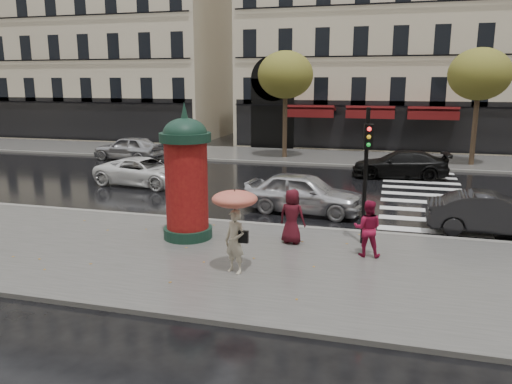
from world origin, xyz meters
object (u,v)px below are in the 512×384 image
(woman_umbrella, at_px, (235,218))
(traffic_light, at_px, (366,163))
(woman_red, at_px, (368,228))
(morris_column, at_px, (186,174))
(car_darkgrey, at_px, (493,214))
(car_white, at_px, (144,172))
(car_far_silver, at_px, (129,148))
(man_burgundy, at_px, (292,216))
(car_black, at_px, (400,164))
(car_silver, at_px, (304,193))

(woman_umbrella, bearing_deg, traffic_light, 46.87)
(woman_red, distance_m, morris_column, 5.52)
(car_darkgrey, height_order, car_white, car_darkgrey)
(car_far_silver, bearing_deg, man_burgundy, 48.64)
(car_white, bearing_deg, man_burgundy, -121.57)
(car_far_silver, bearing_deg, car_black, 89.43)
(car_white, bearing_deg, woman_umbrella, -134.03)
(car_white, relative_size, car_black, 0.99)
(car_darkgrey, relative_size, car_white, 0.86)
(car_black, bearing_deg, woman_umbrella, -19.81)
(traffic_light, height_order, car_white, traffic_light)
(woman_umbrella, relative_size, car_darkgrey, 0.54)
(car_white, bearing_deg, morris_column, -136.12)
(car_silver, relative_size, car_far_silver, 1.00)
(woman_umbrella, xyz_separation_m, car_white, (-7.57, 9.65, -0.89))
(woman_red, bearing_deg, traffic_light, -80.28)
(car_silver, bearing_deg, woman_red, -143.30)
(woman_red, height_order, car_darkgrey, woman_red)
(woman_umbrella, relative_size, car_white, 0.46)
(woman_umbrella, xyz_separation_m, man_burgundy, (0.91, 2.68, -0.61))
(woman_red, relative_size, man_burgundy, 0.96)
(woman_red, distance_m, car_black, 12.73)
(traffic_light, bearing_deg, car_black, 84.42)
(car_black, bearing_deg, traffic_light, -9.97)
(woman_red, height_order, car_black, woman_red)
(woman_red, xyz_separation_m, car_darkgrey, (3.75, 3.50, -0.24))
(woman_red, bearing_deg, car_darkgrey, -136.40)
(car_black, bearing_deg, car_far_silver, -100.07)
(morris_column, bearing_deg, woman_red, -2.71)
(woman_red, distance_m, car_white, 13.07)
(woman_umbrella, xyz_separation_m, woman_red, (3.11, 2.12, -0.64))
(car_darkgrey, distance_m, car_white, 14.98)
(traffic_light, xyz_separation_m, car_silver, (-2.39, 3.52, -1.77))
(morris_column, height_order, traffic_light, morris_column)
(car_silver, bearing_deg, man_burgundy, -167.60)
(woman_umbrella, height_order, woman_red, woman_umbrella)
(car_darkgrey, bearing_deg, morris_column, 110.05)
(car_darkgrey, bearing_deg, car_far_silver, 60.89)
(man_burgundy, xyz_separation_m, car_black, (3.18, 12.13, -0.25))
(man_burgundy, bearing_deg, car_silver, -72.28)
(man_burgundy, height_order, car_white, man_burgundy)
(traffic_light, bearing_deg, woman_umbrella, -133.13)
(man_burgundy, height_order, morris_column, morris_column)
(woman_red, distance_m, car_silver, 5.22)
(man_burgundy, relative_size, traffic_light, 0.41)
(traffic_light, distance_m, car_black, 11.86)
(woman_umbrella, bearing_deg, car_far_silver, 126.50)
(woman_red, relative_size, traffic_light, 0.39)
(morris_column, xyz_separation_m, car_black, (6.36, 12.44, -1.40))
(car_black, bearing_deg, car_darkgrey, 12.43)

